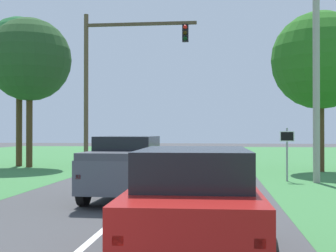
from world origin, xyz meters
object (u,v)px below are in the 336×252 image
oak_tree_right (321,60)px  utility_pole_right (316,69)px  extra_tree_1 (19,51)px  extra_tree_2 (30,60)px  traffic_light (112,70)px  pickup_truck_lead (128,167)px  keep_moving_sign (287,147)px  red_suv_near (194,201)px

oak_tree_right → utility_pole_right: 5.43m
extra_tree_1 → extra_tree_2: extra_tree_1 is taller
oak_tree_right → utility_pole_right: (-1.28, -5.16, -1.11)m
traffic_light → extra_tree_1: size_ratio=0.95×
pickup_truck_lead → keep_moving_sign: size_ratio=2.21×
utility_pole_right → extra_tree_2: 16.21m
red_suv_near → traffic_light: size_ratio=0.53×
red_suv_near → extra_tree_2: 21.43m
traffic_light → oak_tree_right: size_ratio=1.01×
traffic_light → extra_tree_1: (-6.13, 2.08, 1.47)m
traffic_light → oak_tree_right: (10.98, 0.35, 0.36)m
red_suv_near → extra_tree_1: size_ratio=0.50×
extra_tree_1 → extra_tree_2: (0.93, -0.70, -0.65)m
keep_moving_sign → utility_pole_right: (1.13, -0.38, 3.22)m
extra_tree_1 → extra_tree_2: bearing=-36.8°
utility_pole_right → traffic_light: bearing=153.6°
traffic_light → oak_tree_right: bearing=1.8°
pickup_truck_lead → utility_pole_right: size_ratio=0.53×
red_suv_near → extra_tree_1: 22.64m
pickup_truck_lead → extra_tree_1: bearing=126.5°
traffic_light → extra_tree_2: size_ratio=0.97×
keep_moving_sign → traffic_light: bearing=152.6°
oak_tree_right → extra_tree_2: extra_tree_2 is taller
keep_moving_sign → extra_tree_1: bearing=156.1°
utility_pole_right → red_suv_near: bearing=-110.5°
pickup_truck_lead → traffic_light: traffic_light is taller
utility_pole_right → oak_tree_right: bearing=76.1°
traffic_light → extra_tree_1: extra_tree_1 is taller
utility_pole_right → extra_tree_1: size_ratio=1.05×
traffic_light → pickup_truck_lead: bearing=-73.9°
red_suv_near → traffic_light: 17.93m
keep_moving_sign → extra_tree_1: extra_tree_1 is taller
oak_tree_right → extra_tree_1: extra_tree_1 is taller
oak_tree_right → utility_pole_right: utility_pole_right is taller
utility_pole_right → extra_tree_1: 17.41m
keep_moving_sign → oak_tree_right: size_ratio=0.27×
oak_tree_right → extra_tree_2: (-16.17, 1.03, 0.46)m
red_suv_near → keep_moving_sign: 12.55m
pickup_truck_lead → traffic_light: (-2.92, 10.14, 4.40)m
keep_moving_sign → extra_tree_2: 15.70m
extra_tree_2 → oak_tree_right: bearing=-3.6°
red_suv_near → pickup_truck_lead: 6.84m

